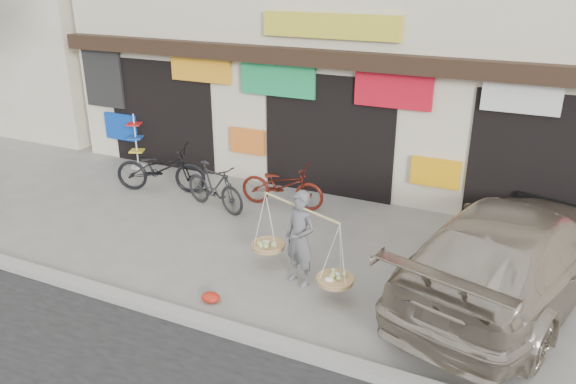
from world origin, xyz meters
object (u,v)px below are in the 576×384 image
at_px(street_vendor, 300,242).
at_px(bike_2, 282,185).
at_px(bike_1, 215,187).
at_px(display_rack, 136,146).
at_px(bike_0, 161,168).
at_px(suv, 513,252).

height_order(street_vendor, bike_2, street_vendor).
xyz_separation_m(bike_1, display_rack, (-3.22, 1.42, 0.06)).
bearing_deg(street_vendor, display_rack, 172.26).
relative_size(bike_0, display_rack, 1.48).
height_order(street_vendor, bike_0, street_vendor).
xyz_separation_m(suv, display_rack, (-9.20, 2.35, -0.20)).
relative_size(bike_2, display_rack, 1.31).
relative_size(bike_1, bike_2, 0.92).
xyz_separation_m(street_vendor, bike_1, (-2.86, 1.98, -0.23)).
distance_m(bike_2, display_rack, 4.51).
distance_m(bike_1, bike_2, 1.43).
xyz_separation_m(bike_0, display_rack, (-1.57, 1.07, 0.02)).
xyz_separation_m(bike_0, suv, (7.64, -1.27, 0.22)).
bearing_deg(suv, bike_2, -3.43).
relative_size(street_vendor, suv, 0.35).
height_order(bike_1, suv, suv).
bearing_deg(bike_0, street_vendor, -135.08).
distance_m(street_vendor, bike_0, 5.08).
relative_size(street_vendor, bike_0, 0.96).
relative_size(bike_0, suv, 0.37).
bearing_deg(bike_1, bike_0, 93.99).
bearing_deg(display_rack, street_vendor, -29.16).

